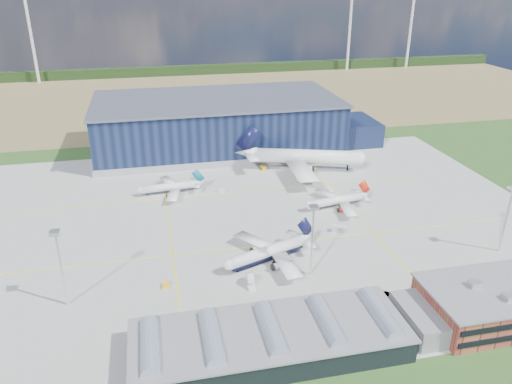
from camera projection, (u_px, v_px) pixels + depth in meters
name	position (u px, v px, depth m)	size (l,w,h in m)	color
ground	(257.00, 232.00, 175.96)	(600.00, 600.00, 0.00)	#264C1C
apron	(251.00, 219.00, 184.88)	(220.00, 160.00, 0.08)	#A5A5A0
farmland	(193.00, 95.00, 372.49)	(600.00, 220.00, 0.01)	olive
treeline	(184.00, 70.00, 442.34)	(600.00, 8.00, 8.00)	black
hangar	(222.00, 125.00, 256.51)	(145.00, 62.00, 26.10)	black
ops_building	(510.00, 300.00, 131.20)	(46.00, 23.00, 10.90)	maroon
glass_concourse	(285.00, 337.00, 119.60)	(78.00, 23.00, 8.60)	black
light_mast_west	(59.00, 256.00, 131.15)	(2.60, 2.60, 23.00)	silver
light_mast_center	(313.00, 229.00, 144.88)	(2.60, 2.60, 23.00)	silver
light_mast_east	(509.00, 209.00, 157.62)	(2.60, 2.60, 23.00)	silver
airliner_navy	(267.00, 246.00, 155.33)	(34.52, 33.77, 11.26)	white
airliner_red	(336.00, 197.00, 192.03)	(28.86, 28.24, 9.41)	white
airliner_widebody	(307.00, 149.00, 227.22)	(60.30, 58.99, 19.66)	white
airliner_regional	(168.00, 183.00, 204.27)	(28.32, 27.70, 9.23)	white
gse_tug_a	(135.00, 330.00, 126.38)	(2.09, 3.42, 1.42)	yellow
gse_tug_b	(166.00, 285.00, 144.92)	(1.77, 2.66, 1.15)	yellow
gse_cart_a	(329.00, 189.00, 208.49)	(2.07, 3.11, 1.35)	silver
gse_van_b	(340.00, 229.00, 175.34)	(2.29, 4.99, 2.29)	silver
gse_tug_c	(263.00, 168.00, 231.42)	(2.24, 3.58, 1.57)	yellow
gse_cart_b	(222.00, 191.00, 207.55)	(1.81, 2.72, 1.18)	silver
gse_van_c	(429.00, 286.00, 143.29)	(2.68, 5.58, 2.68)	silver
airstair	(250.00, 280.00, 145.76)	(1.75, 4.38, 2.81)	silver
car_b	(386.00, 294.00, 140.79)	(1.29, 3.70, 1.22)	#99999E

